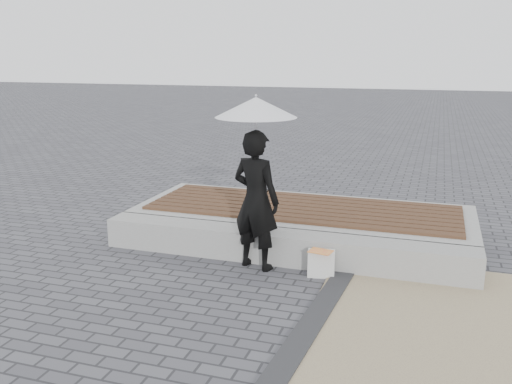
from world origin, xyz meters
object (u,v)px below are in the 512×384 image
(woman, at_px, (256,200))
(handbag, at_px, (260,221))
(parasol, at_px, (256,107))
(canvas_tote, at_px, (321,264))
(seating_ledge, at_px, (281,247))

(woman, height_order, handbag, woman)
(parasol, height_order, canvas_tote, parasol)
(woman, relative_size, canvas_tote, 5.19)
(seating_ledge, relative_size, parasol, 3.90)
(woman, distance_m, handbag, 0.51)
(handbag, bearing_deg, seating_ledge, -24.00)
(woman, relative_size, handbag, 5.63)
(seating_ledge, distance_m, parasol, 1.90)
(parasol, bearing_deg, woman, 90.00)
(parasol, height_order, handbag, parasol)
(woman, xyz_separation_m, handbag, (-0.05, 0.33, -0.38))
(woman, relative_size, parasol, 1.39)
(woman, xyz_separation_m, parasol, (0.00, -0.00, 1.16))
(parasol, xyz_separation_m, handbag, (-0.05, 0.33, -1.54))
(parasol, bearing_deg, seating_ledge, 50.64)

